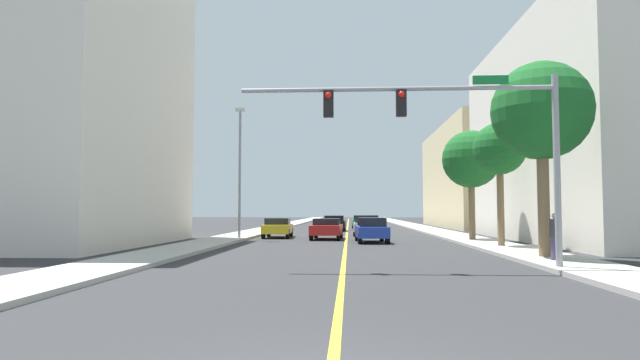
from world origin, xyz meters
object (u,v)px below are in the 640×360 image
at_px(palm_far, 471,160).
at_px(car_yellow, 278,227).
at_px(street_lamp, 240,166).
at_px(palm_near, 541,112).
at_px(pedestrian, 555,237).
at_px(car_red, 327,228).
at_px(traffic_signal_mast, 454,124).
at_px(car_blue, 371,229).
at_px(car_white, 367,225).
at_px(car_green, 362,222).
at_px(car_black, 334,223).
at_px(palm_mid, 499,150).

height_order(palm_far, car_yellow, palm_far).
relative_size(street_lamp, palm_near, 1.12).
distance_m(palm_far, pedestrian, 14.11).
bearing_deg(car_red, traffic_signal_mast, -72.78).
relative_size(car_blue, car_white, 1.02).
height_order(street_lamp, car_green, street_lamp).
distance_m(car_blue, car_red, 4.16).
distance_m(traffic_signal_mast, car_white, 23.17).
relative_size(car_red, car_black, 0.94).
xyz_separation_m(car_blue, car_white, (-0.00, 8.45, 0.01)).
xyz_separation_m(traffic_signal_mast, street_lamp, (-10.13, 16.35, 0.12)).
relative_size(street_lamp, car_blue, 1.92).
height_order(palm_mid, pedestrian, palm_mid).
bearing_deg(pedestrian, car_white, -176.25).
height_order(car_yellow, pedestrian, pedestrian).
bearing_deg(pedestrian, traffic_signal_mast, -72.74).
distance_m(car_yellow, car_white, 7.00).
distance_m(palm_near, car_black, 29.25).
bearing_deg(palm_far, palm_near, -90.53).
height_order(traffic_signal_mast, car_green, traffic_signal_mast).
height_order(car_blue, car_white, car_white).
distance_m(car_black, car_white, 8.77).
bearing_deg(palm_near, car_yellow, 127.35).
bearing_deg(street_lamp, traffic_signal_mast, -58.22).
distance_m(car_white, pedestrian, 21.45).
bearing_deg(car_blue, car_yellow, 138.05).
bearing_deg(pedestrian, car_yellow, -157.31).
bearing_deg(car_white, palm_mid, -63.63).
xyz_separation_m(street_lamp, car_yellow, (2.01, 3.04, -3.94)).
xyz_separation_m(palm_mid, car_white, (-6.05, 13.15, -4.03)).
bearing_deg(palm_far, car_white, 130.43).
relative_size(car_yellow, car_green, 0.94).
bearing_deg(car_black, palm_mid, -67.21).
height_order(car_white, pedestrian, pedestrian).
relative_size(car_blue, car_green, 0.95).
height_order(palm_mid, car_yellow, palm_mid).
distance_m(palm_mid, car_black, 23.55).
bearing_deg(pedestrian, car_blue, -166.53).
distance_m(car_blue, car_white, 8.45).
xyz_separation_m(car_blue, pedestrian, (5.79, -12.21, 0.20)).
distance_m(palm_near, pedestrian, 4.81).
xyz_separation_m(traffic_signal_mast, pedestrian, (3.80, 2.12, -3.58)).
bearing_deg(palm_far, car_red, 168.37).
bearing_deg(traffic_signal_mast, palm_mid, 67.12).
xyz_separation_m(palm_mid, car_red, (-8.77, 7.85, -4.08)).
xyz_separation_m(palm_near, pedestrian, (-0.15, -1.46, -4.58)).
xyz_separation_m(traffic_signal_mast, car_blue, (-1.99, 14.33, -3.78)).
height_order(car_red, car_black, car_black).
bearing_deg(traffic_signal_mast, car_white, 94.99).
bearing_deg(street_lamp, palm_far, -2.74).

